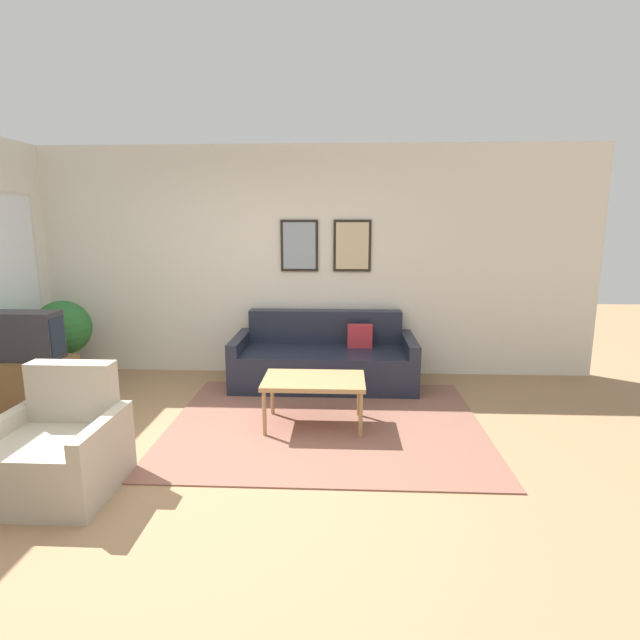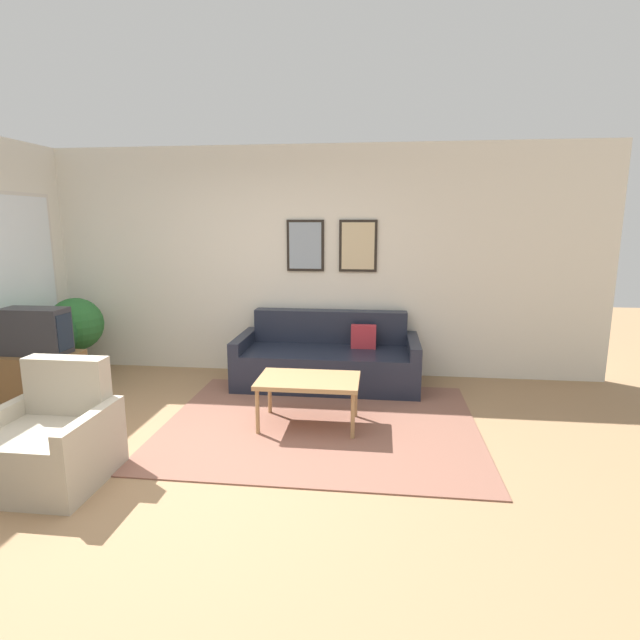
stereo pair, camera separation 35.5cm
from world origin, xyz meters
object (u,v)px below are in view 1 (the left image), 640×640
Objects in this scene: couch at (324,360)px; armchair at (58,452)px; potted_plant_tall at (27,345)px; tv at (25,336)px; coffee_table at (314,383)px.

armchair is at bearing -126.14° from couch.
couch is at bearing 15.13° from potted_plant_tall.
couch is 3.22× the size of tv.
coffee_table is 1.08× the size of armchair.
potted_plant_tall is at bearing 123.30° from tv.
couch is at bearing 20.33° from tv.
coffee_table is 2.77m from tv.
potted_plant_tall is (-2.94, -0.80, 0.34)m from couch.
coffee_table is at bearing -92.28° from couch.
armchair is at bearing -52.35° from tv.
potted_plant_tall is (-1.20, 1.59, 0.34)m from armchair.
tv is (-2.79, -1.03, 0.49)m from couch.
tv reaches higher than couch.
couch is 2.24× the size of coffee_table.
armchair is at bearing -145.32° from coffee_table.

